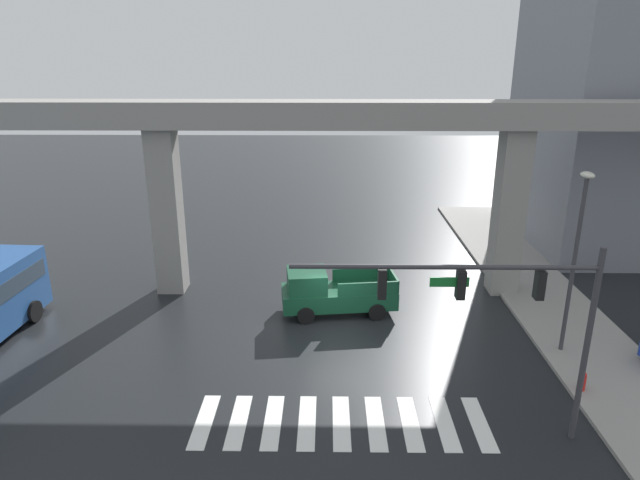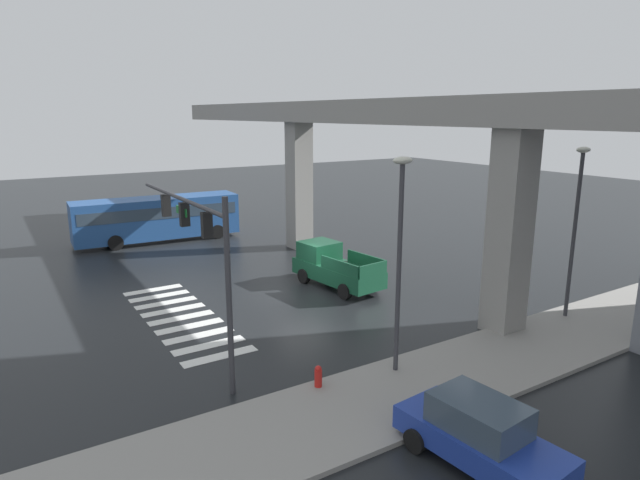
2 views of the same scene
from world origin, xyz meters
The scene contains 11 objects.
ground_plane centered at (0.00, 0.00, 0.00)m, with size 120.00×120.00×0.00m, color black.
crosswalk_stripes centered at (0.00, -5.95, 0.01)m, with size 9.35×2.80×0.01m.
elevated_overpass centered at (0.00, 4.58, 7.79)m, with size 49.71×2.10×9.21m.
sidewalk_east centered at (9.95, 2.00, 0.07)m, with size 4.00×36.00×0.15m, color gray.
pickup_truck centered at (-0.24, 2.02, 0.99)m, with size 5.29×2.54×2.08m.
city_bus centered at (-14.78, -2.73, 1.72)m, with size 3.16×10.91×2.99m.
sedan_blue centered at (13.56, -2.78, 0.85)m, with size 4.44×2.26×1.72m.
traffic_signal_mast centered at (4.41, -6.58, 4.56)m, with size 8.69×0.32×6.20m.
street_lamp_near_corner centered at (8.75, -1.43, 4.56)m, with size 0.44×0.70×7.24m.
street_lamp_mid_block centered at (8.75, 7.88, 4.56)m, with size 0.44×0.70×7.24m.
fire_hydrant centered at (8.35, -4.23, 0.43)m, with size 0.24×0.24×0.85m.
Camera 2 is at (21.43, -12.33, 8.53)m, focal length 30.15 mm.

